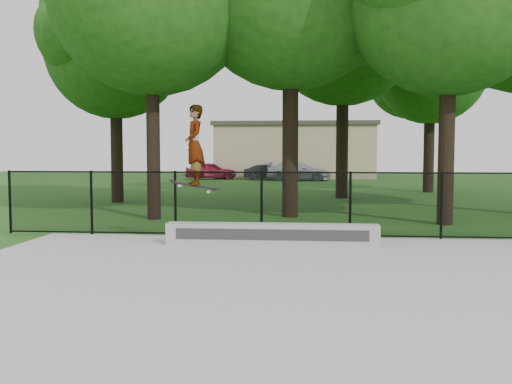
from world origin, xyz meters
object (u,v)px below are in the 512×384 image
car_c (298,171)px  skater_airborne (195,146)px  grind_ledge (272,234)px  car_a (211,171)px  car_b (267,172)px

car_c → skater_airborne: size_ratio=2.29×
grind_ledge → skater_airborne: skater_airborne is taller
car_c → skater_airborne: 28.60m
grind_ledge → car_c: size_ratio=1.06×
car_c → grind_ledge: bearing=-174.0°
grind_ledge → car_a: 30.16m
grind_ledge → car_a: car_a is taller
car_a → skater_airborne: skater_airborne is taller
car_b → skater_airborne: size_ratio=1.66×
grind_ledge → skater_airborne: bearing=-177.5°
car_a → car_c: (6.42, -1.03, 0.02)m
grind_ledge → car_b: car_b is taller
grind_ledge → car_c: (0.04, 28.44, 0.37)m
car_a → car_b: (4.13, -0.32, -0.09)m
car_a → car_c: 6.50m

